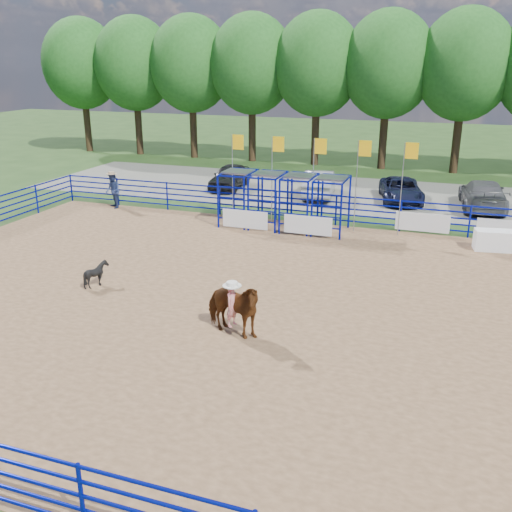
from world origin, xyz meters
name	(u,v)px	position (x,y,z in m)	size (l,w,h in m)	color
ground	(271,306)	(0.00, 0.00, 0.00)	(120.00, 120.00, 0.00)	#315020
arena_dirt	(271,306)	(0.00, 0.00, 0.01)	(30.00, 20.00, 0.02)	#936D49
gravel_strip	(360,195)	(0.00, 17.00, 0.01)	(40.00, 10.00, 0.01)	slate
announcer_table	(494,240)	(7.01, 8.50, 0.45)	(1.60, 0.75, 0.85)	white
horse_and_rider	(232,306)	(-0.41, -2.32, 0.92)	(2.17, 1.39, 2.27)	#5B2F12
calf	(96,274)	(-6.29, -0.41, 0.47)	(0.73, 0.82, 0.90)	black
spectator_cowboy	(113,190)	(-11.89, 9.37, 0.99)	(1.15, 1.14, 1.94)	navy
car_a	(230,176)	(-7.90, 16.09, 0.73)	(1.70, 4.23, 1.44)	black
car_b	(319,183)	(-2.18, 15.76, 0.77)	(1.62, 4.64, 1.53)	gray
car_c	(401,190)	(2.41, 16.09, 0.65)	(2.13, 4.62, 1.28)	black
car_d	(483,195)	(6.67, 15.76, 0.78)	(2.16, 5.31, 1.54)	#565658
perimeter_fence	(271,285)	(0.00, 0.00, 0.75)	(30.10, 20.10, 1.50)	#07119D
chute_assembly	(291,202)	(-1.90, 8.84, 1.26)	(19.32, 2.41, 4.20)	#07119D
treeline	(389,59)	(0.00, 26.00, 7.53)	(56.40, 6.40, 11.24)	#3F2B19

